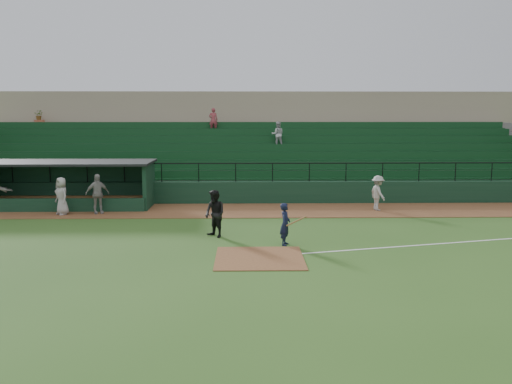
{
  "coord_description": "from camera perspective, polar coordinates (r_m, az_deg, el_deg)",
  "views": [
    {
      "loc": [
        -0.47,
        -18.82,
        4.93
      ],
      "look_at": [
        0.0,
        5.0,
        1.4
      ],
      "focal_mm": 37.84,
      "sensor_mm": 36.0,
      "label": 1
    }
  ],
  "objects": [
    {
      "name": "foul_line",
      "position": [
        22.29,
        21.32,
        -4.93
      ],
      "size": [
        17.49,
        4.44,
        0.01
      ],
      "primitive_type": "cube",
      "rotation": [
        0.0,
        0.0,
        0.24
      ],
      "color": "white",
      "rests_on": "ground"
    },
    {
      "name": "ground",
      "position": [
        19.46,
        0.29,
        -6.25
      ],
      "size": [
        90.0,
        90.0,
        0.0
      ],
      "primitive_type": "plane",
      "color": "#2C511A",
      "rests_on": "ground"
    },
    {
      "name": "batter_at_plate",
      "position": [
        20.17,
        3.11,
        -3.41
      ],
      "size": [
        1.05,
        0.7,
        1.59
      ],
      "color": "black",
      "rests_on": "ground"
    },
    {
      "name": "warning_track",
      "position": [
        27.27,
        -0.12,
        -1.95
      ],
      "size": [
        40.0,
        4.0,
        0.03
      ],
      "primitive_type": "cube",
      "color": "brown",
      "rests_on": "ground"
    },
    {
      "name": "dugout_player_b",
      "position": [
        27.6,
        -19.85,
        -0.4
      ],
      "size": [
        1.03,
        1.03,
        1.81
      ],
      "primitive_type": "imported",
      "rotation": [
        0.0,
        0.0,
        -0.79
      ],
      "color": "#A49E99",
      "rests_on": "warning_track"
    },
    {
      "name": "umpire",
      "position": [
        21.46,
        -4.37,
        -2.31
      ],
      "size": [
        1.14,
        1.16,
        1.88
      ],
      "primitive_type": "imported",
      "rotation": [
        0.0,
        0.0,
        -0.83
      ],
      "color": "black",
      "rests_on": "ground"
    },
    {
      "name": "dugout_player_a",
      "position": [
        27.33,
        -16.43,
        -0.18
      ],
      "size": [
        1.23,
        0.95,
        1.94
      ],
      "primitive_type": "imported",
      "rotation": [
        0.0,
        0.0,
        0.49
      ],
      "color": "gray",
      "rests_on": "warning_track"
    },
    {
      "name": "dugout",
      "position": [
        30.07,
        -19.1,
        1.09
      ],
      "size": [
        8.9,
        3.2,
        2.42
      ],
      "color": "black",
      "rests_on": "ground"
    },
    {
      "name": "runner",
      "position": [
        27.8,
        12.76,
        -0.1
      ],
      "size": [
        0.94,
        1.27,
        1.76
      ],
      "primitive_type": "imported",
      "rotation": [
        0.0,
        0.0,
        1.84
      ],
      "color": "#A6A29C",
      "rests_on": "warning_track"
    },
    {
      "name": "stadium_structure",
      "position": [
        35.38,
        -0.37,
        4.17
      ],
      "size": [
        38.0,
        13.08,
        6.4
      ],
      "color": "black",
      "rests_on": "ground"
    },
    {
      "name": "home_plate_dirt",
      "position": [
        18.49,
        0.37,
        -6.99
      ],
      "size": [
        3.0,
        3.0,
        0.03
      ],
      "primitive_type": "cube",
      "color": "brown",
      "rests_on": "ground"
    }
  ]
}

